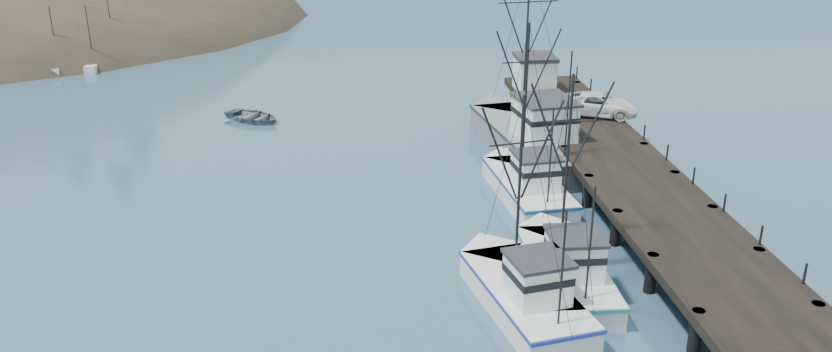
{
  "coord_description": "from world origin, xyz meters",
  "views": [
    {
      "loc": [
        -3.19,
        -26.42,
        19.55
      ],
      "look_at": [
        1.25,
        15.69,
        2.5
      ],
      "focal_mm": 35.0,
      "sensor_mm": 36.0,
      "label": 1
    }
  ],
  "objects_px": {
    "motorboat": "(253,121)",
    "pickup_truck": "(598,104)",
    "pier": "(632,178)",
    "pier_shed": "(535,73)",
    "trawler_far": "(526,184)",
    "work_vessel": "(530,137)",
    "trawler_near": "(565,268)",
    "trawler_mid": "(523,291)"
  },
  "relations": [
    {
      "from": "work_vessel",
      "to": "pier_shed",
      "type": "relative_size",
      "value": 5.02
    },
    {
      "from": "pickup_truck",
      "to": "work_vessel",
      "type": "bearing_deg",
      "value": 132.75
    },
    {
      "from": "trawler_near",
      "to": "work_vessel",
      "type": "bearing_deg",
      "value": 81.81
    },
    {
      "from": "trawler_mid",
      "to": "motorboat",
      "type": "distance_m",
      "value": 32.82
    },
    {
      "from": "pier",
      "to": "pier_shed",
      "type": "height_order",
      "value": "pier_shed"
    },
    {
      "from": "trawler_mid",
      "to": "pickup_truck",
      "type": "height_order",
      "value": "trawler_mid"
    },
    {
      "from": "trawler_mid",
      "to": "pier_shed",
      "type": "bearing_deg",
      "value": 75.47
    },
    {
      "from": "pickup_truck",
      "to": "motorboat",
      "type": "height_order",
      "value": "pickup_truck"
    },
    {
      "from": "trawler_mid",
      "to": "work_vessel",
      "type": "relative_size",
      "value": 0.64
    },
    {
      "from": "trawler_mid",
      "to": "pier_shed",
      "type": "distance_m",
      "value": 29.79
    },
    {
      "from": "pier",
      "to": "work_vessel",
      "type": "distance_m",
      "value": 9.98
    },
    {
      "from": "pier_shed",
      "to": "pickup_truck",
      "type": "distance_m",
      "value": 7.48
    },
    {
      "from": "motorboat",
      "to": "pier",
      "type": "bearing_deg",
      "value": -91.62
    },
    {
      "from": "pier",
      "to": "work_vessel",
      "type": "xyz_separation_m",
      "value": [
        -3.83,
        9.2,
        -0.46
      ]
    },
    {
      "from": "trawler_near",
      "to": "trawler_mid",
      "type": "height_order",
      "value": "trawler_near"
    },
    {
      "from": "trawler_near",
      "to": "trawler_far",
      "type": "xyz_separation_m",
      "value": [
        0.59,
        10.51,
        0.0
      ]
    },
    {
      "from": "pier_shed",
      "to": "trawler_far",
      "type": "bearing_deg",
      "value": -104.92
    },
    {
      "from": "pickup_truck",
      "to": "trawler_near",
      "type": "bearing_deg",
      "value": -179.26
    },
    {
      "from": "trawler_mid",
      "to": "trawler_far",
      "type": "xyz_separation_m",
      "value": [
        3.13,
        12.51,
        0.0
      ]
    },
    {
      "from": "trawler_near",
      "to": "pier_shed",
      "type": "height_order",
      "value": "trawler_near"
    },
    {
      "from": "motorboat",
      "to": "trawler_far",
      "type": "bearing_deg",
      "value": -96.83
    },
    {
      "from": "pier",
      "to": "trawler_near",
      "type": "distance_m",
      "value": 10.87
    },
    {
      "from": "pier",
      "to": "trawler_far",
      "type": "height_order",
      "value": "trawler_far"
    },
    {
      "from": "pier_shed",
      "to": "motorboat",
      "type": "bearing_deg",
      "value": 178.26
    },
    {
      "from": "motorboat",
      "to": "work_vessel",
      "type": "bearing_deg",
      "value": -78.86
    },
    {
      "from": "motorboat",
      "to": "pickup_truck",
      "type": "bearing_deg",
      "value": -69.84
    },
    {
      "from": "pier",
      "to": "pickup_truck",
      "type": "xyz_separation_m",
      "value": [
        1.5,
        11.18,
        1.1
      ]
    },
    {
      "from": "pier",
      "to": "pier_shed",
      "type": "xyz_separation_m",
      "value": [
        -1.5,
        18.0,
        1.73
      ]
    },
    {
      "from": "pier",
      "to": "trawler_far",
      "type": "xyz_separation_m",
      "value": [
        -5.82,
        1.78,
        -0.87
      ]
    },
    {
      "from": "trawler_far",
      "to": "pier",
      "type": "bearing_deg",
      "value": -17.04
    },
    {
      "from": "pier",
      "to": "trawler_mid",
      "type": "relative_size",
      "value": 4.3
    },
    {
      "from": "trawler_near",
      "to": "motorboat",
      "type": "distance_m",
      "value": 32.31
    },
    {
      "from": "trawler_near",
      "to": "work_vessel",
      "type": "height_order",
      "value": "work_vessel"
    },
    {
      "from": "work_vessel",
      "to": "pickup_truck",
      "type": "bearing_deg",
      "value": 20.33
    },
    {
      "from": "trawler_far",
      "to": "work_vessel",
      "type": "xyz_separation_m",
      "value": [
        1.99,
        7.42,
        0.41
      ]
    },
    {
      "from": "motorboat",
      "to": "pier_shed",
      "type": "bearing_deg",
      "value": -54.91
    },
    {
      "from": "pier",
      "to": "motorboat",
      "type": "xyz_separation_m",
      "value": [
        -23.51,
        18.67,
        -1.69
      ]
    },
    {
      "from": "work_vessel",
      "to": "pier_shed",
      "type": "distance_m",
      "value": 9.36
    },
    {
      "from": "trawler_mid",
      "to": "pickup_truck",
      "type": "distance_m",
      "value": 24.35
    },
    {
      "from": "work_vessel",
      "to": "trawler_far",
      "type": "bearing_deg",
      "value": -104.99
    },
    {
      "from": "pier",
      "to": "pier_shed",
      "type": "relative_size",
      "value": 13.75
    },
    {
      "from": "pickup_truck",
      "to": "motorboat",
      "type": "xyz_separation_m",
      "value": [
        -25.01,
        7.49,
        -2.79
      ]
    }
  ]
}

